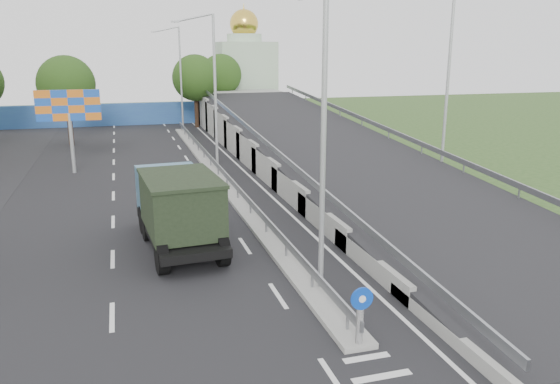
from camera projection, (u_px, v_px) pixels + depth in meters
name	position (u px, v px, depth m)	size (l,w,h in m)	color
road_surface	(178.00, 196.00, 30.66)	(26.00, 90.00, 0.04)	black
median	(218.00, 176.00, 35.17)	(1.00, 44.00, 0.20)	gray
overpass_ramp	(328.00, 145.00, 36.80)	(10.00, 50.00, 3.50)	gray
median_guardrail	(218.00, 166.00, 35.01)	(0.09, 44.00, 0.71)	gray
sign_bollard	(360.00, 315.00, 14.66)	(0.64, 0.23, 1.67)	black
lamp_post_near	(318.00, 121.00, 17.05)	(2.74, 0.18, 10.08)	#B2B5B7
lamp_post_mid	(212.00, 84.00, 35.62)	(2.74, 0.18, 10.08)	#B2B5B7
lamp_post_far	(179.00, 73.00, 54.20)	(2.74, 0.18, 10.08)	#B2B5B7
blue_wall	(137.00, 114.00, 59.81)	(30.00, 0.50, 2.40)	#2A4E9C
church	(245.00, 72.00, 70.02)	(7.00, 7.00, 13.80)	#B2CCAD
billboard	(69.00, 110.00, 35.40)	(4.00, 0.24, 5.50)	#B2B5B7
tree_left_mid	(66.00, 84.00, 46.03)	(4.80, 4.80, 7.60)	black
tree_median_far	(195.00, 78.00, 56.73)	(4.80, 4.80, 7.60)	black
tree_ramp_far	(221.00, 75.00, 64.32)	(4.80, 4.80, 7.60)	black
dump_truck	(177.00, 205.00, 22.49)	(3.20, 7.38, 3.18)	black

